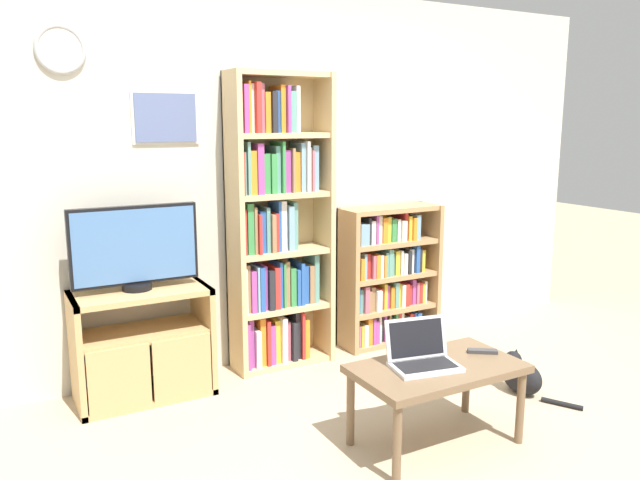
# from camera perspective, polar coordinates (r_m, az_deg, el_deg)

# --- Properties ---
(ground_plane) EXTENTS (18.00, 18.00, 0.00)m
(ground_plane) POSITION_cam_1_polar(r_m,az_deg,el_deg) (3.34, 8.82, -19.99)
(ground_plane) COLOR tan
(wall_back) EXTENTS (5.82, 0.09, 2.60)m
(wall_back) POSITION_cam_1_polar(r_m,az_deg,el_deg) (4.41, -4.90, 5.60)
(wall_back) COLOR beige
(wall_back) RESTS_ON ground_plane
(tv_stand) EXTENTS (0.82, 0.42, 0.69)m
(tv_stand) POSITION_cam_1_polar(r_m,az_deg,el_deg) (4.06, -15.84, -9.17)
(tv_stand) COLOR tan
(tv_stand) RESTS_ON ground_plane
(television) EXTENTS (0.76, 0.18, 0.52)m
(television) POSITION_cam_1_polar(r_m,az_deg,el_deg) (3.92, -16.57, -0.67)
(television) COLOR black
(television) RESTS_ON tv_stand
(bookshelf_tall) EXTENTS (0.71, 0.28, 2.02)m
(bookshelf_tall) POSITION_cam_1_polar(r_m,az_deg,el_deg) (4.29, -4.14, 1.03)
(bookshelf_tall) COLOR tan
(bookshelf_tall) RESTS_ON ground_plane
(bookshelf_short) EXTENTS (0.80, 0.28, 1.07)m
(bookshelf_short) POSITION_cam_1_polar(r_m,az_deg,el_deg) (4.84, 6.02, -3.41)
(bookshelf_short) COLOR tan
(bookshelf_short) RESTS_ON ground_plane
(coffee_table) EXTENTS (0.89, 0.50, 0.45)m
(coffee_table) POSITION_cam_1_polar(r_m,az_deg,el_deg) (3.41, 10.64, -12.00)
(coffee_table) COLOR brown
(coffee_table) RESTS_ON ground_plane
(laptop) EXTENTS (0.39, 0.32, 0.24)m
(laptop) POSITION_cam_1_polar(r_m,az_deg,el_deg) (3.35, 9.27, -10.31)
(laptop) COLOR silver
(laptop) RESTS_ON coffee_table
(remote_near_laptop) EXTENTS (0.16, 0.13, 0.02)m
(remote_near_laptop) POSITION_cam_1_polar(r_m,az_deg,el_deg) (3.60, 14.64, -9.81)
(remote_near_laptop) COLOR #38383A
(remote_near_laptop) RESTS_ON coffee_table
(cat) EXTENTS (0.24, 0.51, 0.27)m
(cat) POSITION_cam_1_polar(r_m,az_deg,el_deg) (4.24, 17.88, -11.68)
(cat) COLOR black
(cat) RESTS_ON ground_plane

